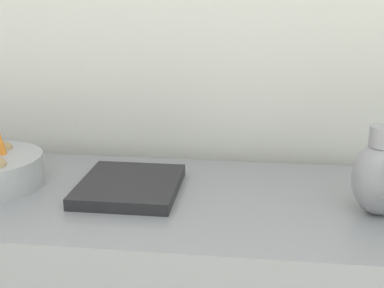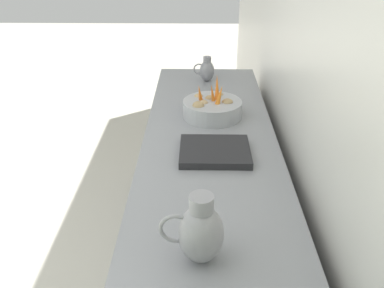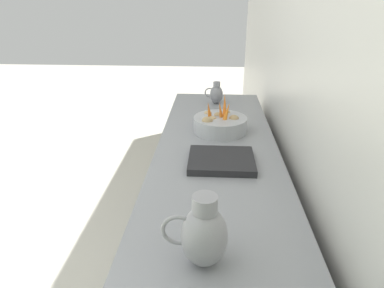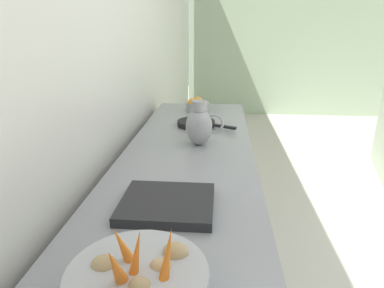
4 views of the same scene
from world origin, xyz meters
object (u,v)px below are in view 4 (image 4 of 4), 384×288
Objects in this scene: metal_pitcher_tall at (199,125)px; skillet_on_counter at (197,123)px; vegetable_colander at (138,286)px; orange_bowl at (197,105)px.

metal_pitcher_tall is 0.64× the size of skillet_on_counter.
vegetable_colander is at bearing -93.36° from metal_pitcher_tall.
vegetable_colander is at bearing -90.00° from orange_bowl.
orange_bowl is at bearing 90.00° from vegetable_colander.
vegetable_colander is 1.98m from orange_bowl.
skillet_on_counter is at bearing 89.00° from vegetable_colander.
skillet_on_counter is (0.03, 1.57, -0.04)m from vegetable_colander.
orange_bowl is at bearing 94.99° from metal_pitcher_tall.
skillet_on_counter is (-0.04, 0.38, -0.10)m from metal_pitcher_tall.
skillet_on_counter is at bearing 96.30° from metal_pitcher_tall.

